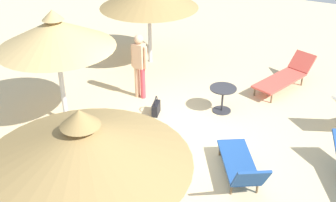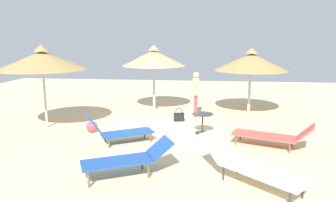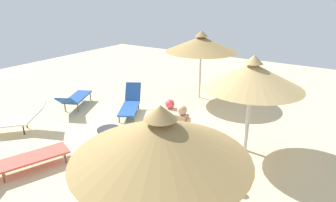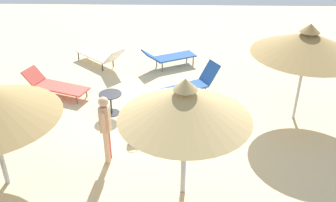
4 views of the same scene
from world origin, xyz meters
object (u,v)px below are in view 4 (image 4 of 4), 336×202
Objects in this scene: lounge_chair_back at (169,57)px; lounge_chair_edge at (193,83)px; handbag at (136,136)px; person_standing_near_right at (106,126)px; parasol_umbrella_far_left at (185,104)px; lounge_chair_far_right at (55,85)px; parasol_umbrella_center at (308,43)px; lounge_chair_front at (100,55)px; side_table_round at (111,100)px; beach_ball at (232,105)px.

lounge_chair_edge is at bearing -158.16° from lounge_chair_back.
handbag is at bearing 171.27° from lounge_chair_back.
lounge_chair_back is 1.18× the size of person_standing_near_right.
parasol_umbrella_far_left reaches higher than lounge_chair_back.
lounge_chair_edge is 4.27m from lounge_chair_far_right.
lounge_chair_front is at bearing 60.63° from parasol_umbrella_center.
side_table_round is at bearing 88.91° from parasol_umbrella_center.
lounge_chair_front is (3.41, 6.07, -1.82)m from parasol_umbrella_center.
lounge_chair_edge reaches higher than lounge_chair_far_right.
parasol_umbrella_center reaches higher than person_standing_near_right.
lounge_chair_far_right is 2.46m from lounge_chair_front.
parasol_umbrella_center is at bearing -132.97° from lounge_chair_back.
parasol_umbrella_center reaches higher than parasol_umbrella_far_left.
lounge_chair_back reaches higher than beach_ball.
parasol_umbrella_center is 5.25m from lounge_chair_back.
parasol_umbrella_center is at bearing -73.62° from handbag.
person_standing_near_right reaches higher than side_table_round.
lounge_chair_far_right is at bearing 60.87° from side_table_round.
lounge_chair_back is at bearing 4.17° from parasol_umbrella_far_left.
lounge_chair_far_right is 3.68m from handbag.
lounge_chair_far_right is 4.52× the size of handbag.
parasol_umbrella_center is (3.04, -3.14, 0.08)m from parasol_umbrella_far_left.
side_table_round is at bearing 32.74° from parasol_umbrella_far_left.
parasol_umbrella_center is 3.61m from lounge_chair_edge.
lounge_chair_edge is 3.88m from lounge_chair_front.
lounge_chair_back is 3.61m from side_table_round.
lounge_chair_back is 3.56m from beach_ball.
parasol_umbrella_far_left is at bearing -136.92° from lounge_chair_far_right.
person_standing_near_right is at bearing -167.73° from lounge_chair_front.
side_table_round is at bearing 31.57° from handbag.
lounge_chair_front is at bearing 57.63° from lounge_chair_edge.
handbag is at bearing -131.47° from lounge_chair_far_right.
parasol_umbrella_far_left is at bearing -147.26° from side_table_round.
beach_ball is at bearing -53.21° from person_standing_near_right.
side_table_round is (-3.32, -0.92, 0.04)m from lounge_chair_front.
beach_ball is at bearing -131.33° from lounge_chair_edge.
parasol_umbrella_center reaches higher than side_table_round.
lounge_chair_front is at bearing 15.45° from side_table_round.
lounge_chair_edge is at bearing 48.67° from beach_ball.
lounge_chair_edge is at bearing -62.24° from side_table_round.
side_table_round is (2.12, 0.27, -0.53)m from person_standing_near_right.
person_standing_near_right is at bearing 112.53° from parasol_umbrella_center.
lounge_chair_edge is 2.91× the size of side_table_round.
side_table_round is at bearing 117.76° from lounge_chair_edge.
parasol_umbrella_center is 4.94m from handbag.
lounge_chair_back reaches higher than handbag.
parasol_umbrella_far_left is 4.10m from side_table_round.
parasol_umbrella_far_left is at bearing -120.00° from person_standing_near_right.
beach_ball is (-3.05, -4.38, -0.22)m from lounge_chair_front.
lounge_chair_back is at bearing 32.64° from beach_ball.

